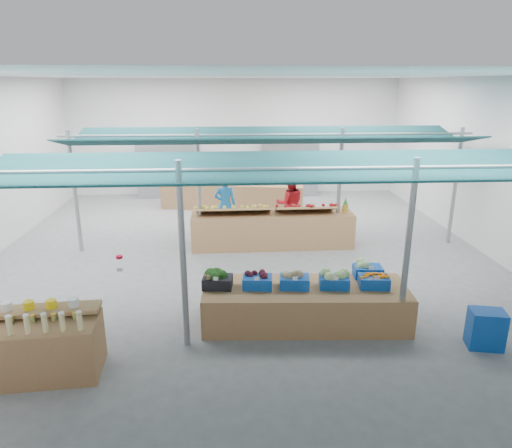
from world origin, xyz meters
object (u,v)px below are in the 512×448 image
object	(u,v)px
crate_stack	(486,329)
veg_counter	(305,305)
fruit_counter	(272,229)
bottle_shelf	(34,346)
vendor_right	(290,204)
vendor_left	(225,205)

from	to	relation	value
crate_stack	veg_counter	bearing A→B (deg)	161.00
fruit_counter	crate_stack	distance (m)	5.75
bottle_shelf	vendor_right	bearing A→B (deg)	50.14
fruit_counter	vendor_right	world-z (taller)	vendor_right
crate_stack	vendor_right	xyz separation A→B (m)	(-2.33, 6.04, 0.50)
bottle_shelf	vendor_right	xyz separation A→B (m)	(4.55, 6.30, 0.37)
fruit_counter	crate_stack	xyz separation A→B (m)	(2.93, -4.94, -0.12)
veg_counter	vendor_right	size ratio (longest dim) A/B	2.15
bottle_shelf	vendor_left	size ratio (longest dim) A/B	1.16
crate_stack	bottle_shelf	bearing A→B (deg)	-177.89
veg_counter	vendor_right	world-z (taller)	vendor_right
veg_counter	fruit_counter	size ratio (longest dim) A/B	0.86
crate_stack	vendor_right	world-z (taller)	vendor_right
bottle_shelf	crate_stack	world-z (taller)	bottle_shelf
veg_counter	vendor_right	distance (m)	5.14
bottle_shelf	fruit_counter	world-z (taller)	bottle_shelf
bottle_shelf	vendor_left	xyz separation A→B (m)	(2.75, 6.30, 0.37)
veg_counter	crate_stack	xyz separation A→B (m)	(2.74, -0.94, -0.03)
bottle_shelf	vendor_left	world-z (taller)	vendor_left
crate_stack	vendor_right	size ratio (longest dim) A/B	0.39
vendor_left	vendor_right	distance (m)	1.80
fruit_counter	vendor_left	bearing A→B (deg)	137.14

